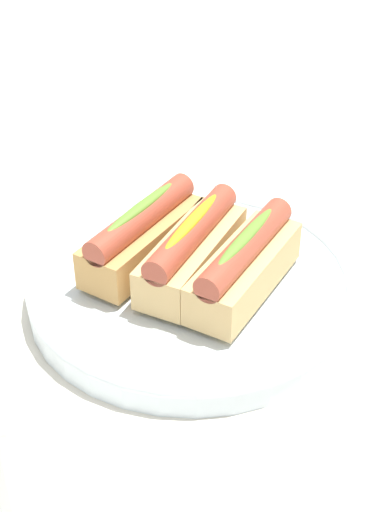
% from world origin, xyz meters
% --- Properties ---
extents(ground_plane, '(2.40, 2.40, 0.00)m').
position_xyz_m(ground_plane, '(0.00, 0.00, 0.00)').
color(ground_plane, silver).
extents(serving_bowl, '(0.32, 0.32, 0.03)m').
position_xyz_m(serving_bowl, '(0.02, -0.02, 0.02)').
color(serving_bowl, silver).
rests_on(serving_bowl, ground_plane).
extents(hotdog_front, '(0.16, 0.08, 0.06)m').
position_xyz_m(hotdog_front, '(0.02, -0.07, 0.06)').
color(hotdog_front, tan).
rests_on(hotdog_front, serving_bowl).
extents(hotdog_back, '(0.15, 0.06, 0.06)m').
position_xyz_m(hotdog_back, '(0.02, -0.02, 0.06)').
color(hotdog_back, '#DBB270').
rests_on(hotdog_back, serving_bowl).
extents(hotdog_side, '(0.16, 0.07, 0.06)m').
position_xyz_m(hotdog_side, '(0.03, 0.04, 0.06)').
color(hotdog_side, '#DBB270').
rests_on(hotdog_side, serving_bowl).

